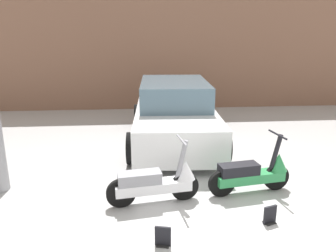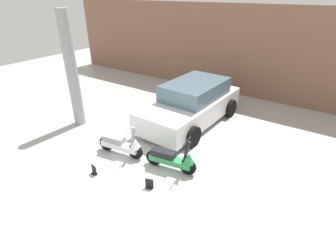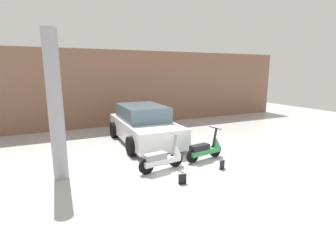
{
  "view_description": "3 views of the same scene",
  "coord_description": "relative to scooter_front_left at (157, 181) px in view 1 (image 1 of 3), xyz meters",
  "views": [
    {
      "loc": [
        -1.21,
        -3.64,
        2.54
      ],
      "look_at": [
        -0.72,
        2.33,
        0.83
      ],
      "focal_mm": 35.0,
      "sensor_mm": 36.0,
      "label": 1
    },
    {
      "loc": [
        3.63,
        -3.56,
        4.23
      ],
      "look_at": [
        -0.12,
        1.94,
        0.74
      ],
      "focal_mm": 28.0,
      "sensor_mm": 36.0,
      "label": 2
    },
    {
      "loc": [
        -3.98,
        -5.43,
        2.76
      ],
      "look_at": [
        -0.24,
        2.18,
        0.96
      ],
      "focal_mm": 28.0,
      "sensor_mm": 36.0,
      "label": 3
    }
  ],
  "objects": [
    {
      "name": "scooter_front_left",
      "position": [
        0.0,
        0.0,
        0.0
      ],
      "size": [
        1.43,
        0.55,
        1.0
      ],
      "rotation": [
        0.0,
        0.0,
        0.15
      ],
      "color": "black",
      "rests_on": "ground_plane"
    },
    {
      "name": "scooter_front_right",
      "position": [
        1.58,
        0.21,
        -0.01
      ],
      "size": [
        1.41,
        0.55,
        0.99
      ],
      "rotation": [
        0.0,
        0.0,
        0.16
      ],
      "color": "black",
      "rests_on": "ground_plane"
    },
    {
      "name": "placard_near_left_scooter",
      "position": [
        0.01,
        -1.07,
        -0.24
      ],
      "size": [
        0.2,
        0.15,
        0.26
      ],
      "rotation": [
        0.0,
        0.0,
        -0.24
      ],
      "color": "black",
      "rests_on": "ground_plane"
    },
    {
      "name": "ground_plane",
      "position": [
        1.0,
        -0.92,
        -0.36
      ],
      "size": [
        28.0,
        28.0,
        0.0
      ],
      "primitive_type": "plane",
      "color": "#B2B2B2"
    },
    {
      "name": "car_rear_left",
      "position": [
        0.56,
        2.96,
        0.33
      ],
      "size": [
        2.19,
        4.31,
        1.44
      ],
      "rotation": [
        0.0,
        0.0,
        -1.61
      ],
      "color": "white",
      "rests_on": "ground_plane"
    },
    {
      "name": "placard_near_right_scooter",
      "position": [
        1.52,
        -0.7,
        -0.24
      ],
      "size": [
        0.2,
        0.16,
        0.26
      ],
      "rotation": [
        0.0,
        0.0,
        0.32
      ],
      "color": "black",
      "rests_on": "ground_plane"
    },
    {
      "name": "wall_back",
      "position": [
        1.0,
        6.6,
        1.52
      ],
      "size": [
        19.6,
        0.12,
        3.75
      ],
      "primitive_type": "cube",
      "color": "#845B47",
      "rests_on": "ground_plane"
    }
  ]
}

